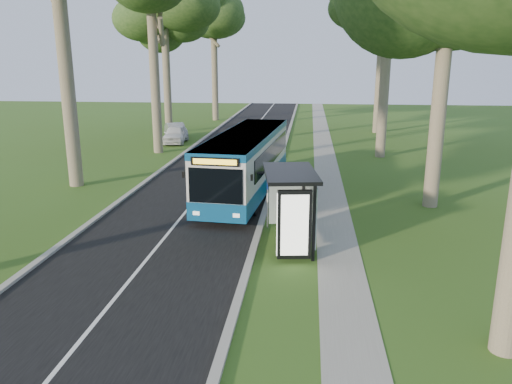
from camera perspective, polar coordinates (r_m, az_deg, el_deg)
ground at (r=18.17m, az=-0.16°, el=-6.27°), size 120.00×120.00×0.00m
road at (r=28.14m, az=-5.05°, el=1.41°), size 7.00×100.00×0.02m
kerb_east at (r=27.68m, az=2.08°, el=1.33°), size 0.25×100.00×0.12m
kerb_west at (r=29.00m, az=-11.85°, el=1.65°), size 0.25×100.00×0.12m
centre_line at (r=28.14m, az=-5.05°, el=1.43°), size 0.12×100.00×0.00m
footpath at (r=27.65m, az=8.30°, el=1.06°), size 1.50×100.00×0.02m
bus at (r=24.87m, az=-1.08°, el=3.39°), size 3.41×11.75×3.07m
bus_stop_sign at (r=19.71m, az=1.37°, el=-0.26°), size 0.09×0.31×2.22m
bus_shelter at (r=17.19m, az=4.33°, el=-0.62°), size 2.21×3.47×2.79m
litter_bin at (r=25.13m, az=3.00°, el=1.01°), size 0.60×0.60×1.04m
car_white at (r=41.05m, az=-9.20°, el=6.55°), size 2.05×4.27×1.41m
car_silver at (r=43.03m, az=-9.14°, el=6.88°), size 2.95×4.24×1.33m
tree_west_d at (r=46.87m, az=-10.54°, el=20.50°), size 5.20×5.20×15.24m
tree_west_e at (r=55.98m, az=-4.88°, el=19.56°), size 5.20×5.20×14.99m
tree_east_d at (r=47.33m, az=14.25°, el=18.05°), size 5.20×5.20×12.77m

